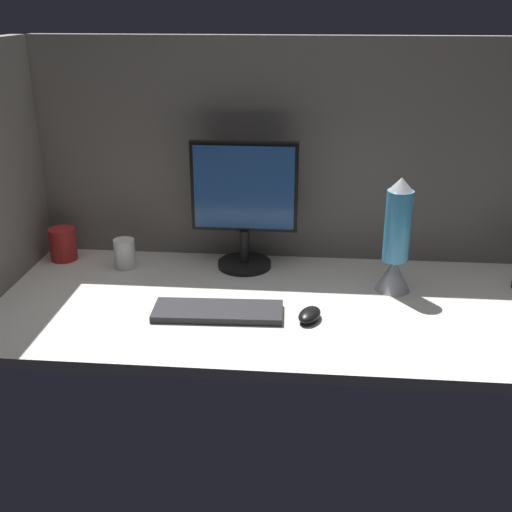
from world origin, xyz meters
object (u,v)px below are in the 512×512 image
Objects in this scene: keyboard at (218,311)px; mug_red_plastic at (63,244)px; mouse at (310,315)px; monitor at (244,201)px; mug_ceramic_white at (125,254)px; lava_lamp at (396,244)px.

keyboard is 3.29× the size of mug_red_plastic.
monitor is at bearing 141.23° from mouse.
mouse is at bearing -23.83° from mug_red_plastic.
keyboard is at bearing -162.01° from mouse.
monitor is 42.57cm from keyboard.
keyboard is 48.14cm from mug_ceramic_white.
monitor reaches higher than lava_lamp.
mug_ceramic_white is (-39.89, -4.80, -17.83)cm from monitor.
keyboard is 26.17cm from mouse.
mug_ceramic_white is (23.13, -5.00, -0.68)cm from mug_red_plastic.
mug_ceramic_white is at bearing 172.71° from mouse.
keyboard is 57.73cm from lava_lamp.
monitor is 3.77× the size of mug_red_plastic.
mug_red_plastic reaches higher than keyboard.
mug_red_plastic is 0.31× the size of lava_lamp.
monitor is at bearing -0.18° from mug_red_plastic.
mug_red_plastic is 23.67cm from mug_ceramic_white.
monitor is 1.18× the size of lava_lamp.
mouse is at bearing -137.95° from lava_lamp.
mouse is (26.13, -1.11, 0.70)cm from keyboard.
monitor reaches higher than mouse.
lava_lamp reaches higher than mug_red_plastic.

